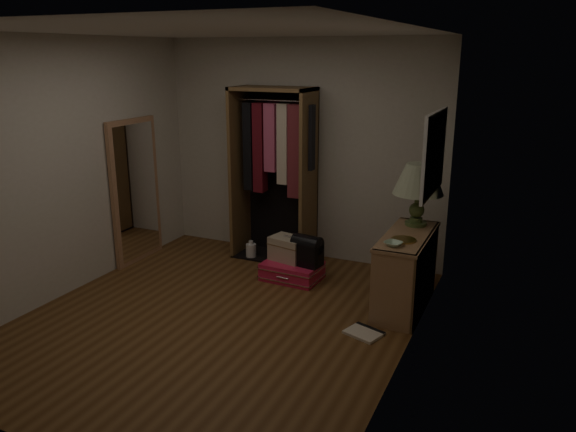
# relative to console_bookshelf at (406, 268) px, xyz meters

# --- Properties ---
(ground) EXTENTS (4.00, 4.00, 0.00)m
(ground) POSITION_rel_console_bookshelf_xyz_m (-1.53, -1.04, -0.39)
(ground) COLOR #543318
(ground) RESTS_ON ground
(room_walls) EXTENTS (3.52, 4.02, 2.60)m
(room_walls) POSITION_rel_console_bookshelf_xyz_m (-1.46, -1.00, 1.11)
(room_walls) COLOR beige
(room_walls) RESTS_ON ground
(console_bookshelf) EXTENTS (0.42, 1.12, 0.75)m
(console_bookshelf) POSITION_rel_console_bookshelf_xyz_m (0.00, 0.00, 0.00)
(console_bookshelf) COLOR #956A48
(console_bookshelf) RESTS_ON ground
(open_wardrobe) EXTENTS (0.99, 0.50, 2.05)m
(open_wardrobe) POSITION_rel_console_bookshelf_xyz_m (-1.76, 0.72, 0.81)
(open_wardrobe) COLOR brown
(open_wardrobe) RESTS_ON ground
(floor_mirror) EXTENTS (0.06, 0.80, 1.70)m
(floor_mirror) POSITION_rel_console_bookshelf_xyz_m (-3.24, -0.04, 0.46)
(floor_mirror) COLOR #A3714F
(floor_mirror) RESTS_ON ground
(pink_suitcase) EXTENTS (0.66, 0.49, 0.19)m
(pink_suitcase) POSITION_rel_console_bookshelf_xyz_m (-1.29, 0.14, -0.30)
(pink_suitcase) COLOR #C6183E
(pink_suitcase) RESTS_ON ground
(train_case) EXTENTS (0.44, 0.35, 0.28)m
(train_case) POSITION_rel_console_bookshelf_xyz_m (-1.37, 0.20, -0.07)
(train_case) COLOR tan
(train_case) RESTS_ON pink_suitcase
(black_bag) EXTENTS (0.34, 0.25, 0.34)m
(black_bag) POSITION_rel_console_bookshelf_xyz_m (-1.12, 0.14, -0.03)
(black_bag) COLOR black
(black_bag) RESTS_ON pink_suitcase
(table_lamp) EXTENTS (0.64, 0.64, 0.63)m
(table_lamp) POSITION_rel_console_bookshelf_xyz_m (0.01, 0.30, 0.82)
(table_lamp) COLOR #42582A
(table_lamp) RESTS_ON console_bookshelf
(brass_tray) EXTENTS (0.30, 0.30, 0.01)m
(brass_tray) POSITION_rel_console_bookshelf_xyz_m (0.01, -0.23, 0.36)
(brass_tray) COLOR #AB8C41
(brass_tray) RESTS_ON console_bookshelf
(ceramic_bowl) EXTENTS (0.20, 0.20, 0.04)m
(ceramic_bowl) POSITION_rel_console_bookshelf_xyz_m (-0.04, -0.42, 0.37)
(ceramic_bowl) COLOR #AACCAD
(ceramic_bowl) RESTS_ON console_bookshelf
(white_jug) EXTENTS (0.15, 0.15, 0.22)m
(white_jug) POSITION_rel_console_bookshelf_xyz_m (-2.02, 0.54, -0.30)
(white_jug) COLOR silver
(white_jug) RESTS_ON ground
(floor_book) EXTENTS (0.37, 0.33, 0.03)m
(floor_book) POSITION_rel_console_bookshelf_xyz_m (-0.18, -0.75, -0.38)
(floor_book) COLOR beige
(floor_book) RESTS_ON ground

